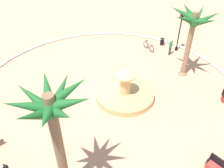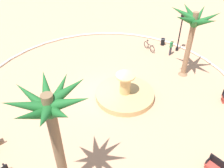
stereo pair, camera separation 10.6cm
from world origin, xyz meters
TOP-DOWN VIEW (x-y plane):
  - ground_plane at (0.00, 0.00)m, footprint 80.00×80.00m
  - plaza_curb at (0.00, 0.00)m, footprint 21.12×21.12m
  - fountain at (-1.45, -0.26)m, footprint 4.47×4.47m
  - palm_tree_near_fountain at (-1.92, 7.75)m, footprint 3.34×3.35m
  - palm_tree_by_curb at (-4.57, -5.37)m, footprint 3.88×3.83m
  - lamppost at (-2.92, -9.23)m, footprint 0.32×0.32m
  - trash_bin at (-1.27, -9.65)m, footprint 0.46×0.46m
  - bicycle_red_frame at (-0.42, -7.97)m, footprint 1.49×0.97m
  - person_cyclist_helmet at (-2.57, -8.04)m, footprint 0.25×0.53m

SIDE VIEW (x-z plane):
  - ground_plane at x=0.00m, z-range 0.00..0.00m
  - plaza_curb at x=0.00m, z-range 0.00..0.20m
  - fountain at x=-1.45m, z-range -0.73..1.34m
  - bicycle_red_frame at x=-0.42m, z-range -0.09..0.86m
  - trash_bin at x=-1.27m, z-range 0.02..0.75m
  - person_cyclist_helmet at x=-2.57m, z-range 0.10..1.75m
  - lamppost at x=-2.92m, z-range 0.34..4.24m
  - palm_tree_by_curb at x=-4.57m, z-range 1.56..7.39m
  - palm_tree_near_fountain at x=-1.92m, z-range 1.75..8.37m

